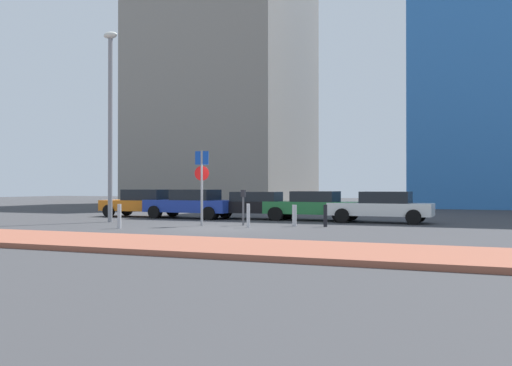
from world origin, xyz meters
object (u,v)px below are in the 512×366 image
traffic_bollard_mid (294,216)px  parking_sign_post (202,178)px  parked_car_black (251,205)px  parking_meter (243,202)px  street_lamp (110,112)px  traffic_bollard_edge (119,216)px  traffic_bollard_far (248,216)px  parked_car_green (314,205)px  parked_car_white (382,206)px  parked_car_orange (142,202)px  parked_car_blue (191,203)px  traffic_bollard_near (325,216)px

traffic_bollard_mid → parking_sign_post: bearing=-162.9°
parked_car_black → parking_meter: bearing=-71.5°
street_lamp → traffic_bollard_edge: street_lamp is taller
traffic_bollard_mid → traffic_bollard_far: 1.99m
parked_car_green → traffic_bollard_edge: size_ratio=4.80×
parking_meter → parked_car_white: bearing=37.7°
parked_car_black → parked_car_white: (6.45, -0.49, 0.00)m
parked_car_orange → traffic_bollard_far: size_ratio=4.52×
traffic_bollard_edge → parking_sign_post: bearing=48.6°
parked_car_white → parking_sign_post: parking_sign_post is taller
parking_sign_post → traffic_bollard_far: 2.64m
parked_car_blue → traffic_bollard_mid: 7.40m
parking_sign_post → traffic_bollard_mid: 4.05m
traffic_bollard_edge → traffic_bollard_far: bearing=26.9°
parked_car_black → parking_sign_post: parking_sign_post is taller
traffic_bollard_near → traffic_bollard_mid: size_ratio=1.02×
street_lamp → traffic_bollard_near: (9.78, 0.68, -4.50)m
parked_car_blue → traffic_bollard_far: bearing=-43.2°
parked_car_orange → parked_car_black: (6.18, 0.16, -0.04)m
street_lamp → traffic_bollard_mid: bearing=3.4°
parked_car_white → parking_meter: parking_meter is taller
parking_meter → traffic_bollard_mid: (2.11, 0.30, -0.51)m
parked_car_blue → street_lamp: street_lamp is taller
parked_car_green → parking_sign_post: parking_sign_post is taller
parked_car_orange → parked_car_blue: (3.19, -0.46, -0.01)m
parked_car_black → traffic_bollard_far: bearing=-68.5°
parked_car_green → street_lamp: (-8.16, -4.59, 4.22)m
parked_car_blue → traffic_bollard_mid: (6.55, -3.43, -0.32)m
parked_car_black → traffic_bollard_near: bearing=-38.9°
parked_car_orange → traffic_bollard_mid: 10.50m
parking_meter → traffic_bollard_far: 1.38m
parked_car_orange → parked_car_black: bearing=1.5°
parked_car_black → traffic_bollard_edge: size_ratio=5.09×
parked_car_black → traffic_bollard_far: (2.15, -5.45, -0.25)m
street_lamp → traffic_bollard_mid: 9.68m
parked_car_black → parking_sign_post: (-0.03, -5.16, 1.22)m
street_lamp → traffic_bollard_far: bearing=-7.1°
parked_car_black → street_lamp: (-4.98, -4.56, 4.22)m
parked_car_green → parking_meter: bearing=-111.4°
parking_meter → parked_car_blue: bearing=140.0°
street_lamp → traffic_bollard_far: (7.13, -0.89, -4.47)m
parking_sign_post → traffic_bollard_near: parking_sign_post is taller
parked_car_blue → parked_car_white: (9.44, 0.14, -0.03)m
traffic_bollard_near → traffic_bollard_mid: bearing=-171.7°
street_lamp → parked_car_black: bearing=42.4°
parked_car_green → street_lamp: street_lamp is taller
parked_car_blue → parked_car_black: bearing=11.8°
parked_car_white → parking_meter: bearing=-142.3°
parked_car_orange → parked_car_blue: same height
traffic_bollard_mid → traffic_bollard_edge: size_ratio=0.93×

